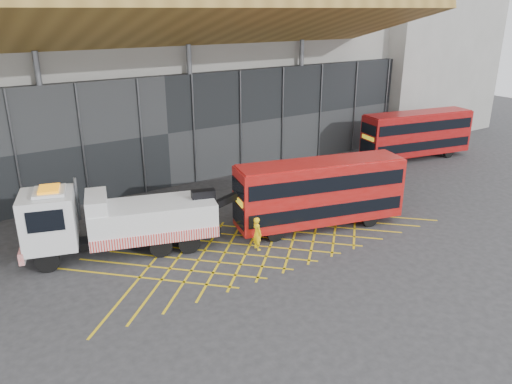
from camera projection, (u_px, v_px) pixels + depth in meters
ground_plane at (225, 252)px, 26.82m from camera, size 120.00×120.00×0.00m
road_markings at (262, 242)px, 28.05m from camera, size 21.56×7.16×0.01m
construction_building at (126, 54)px, 39.10m from camera, size 55.00×23.97×18.00m
east_building at (410, 32)px, 52.43m from camera, size 15.00×12.00×20.00m
recovery_truck at (115, 220)px, 26.19m from camera, size 11.62×5.51×4.07m
bus_towed at (320, 191)px, 29.24m from camera, size 10.29×4.71×4.09m
bus_second at (417, 133)px, 42.94m from camera, size 10.22×4.13×4.06m
worker at (257, 233)px, 26.88m from camera, size 0.46×0.69×1.87m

